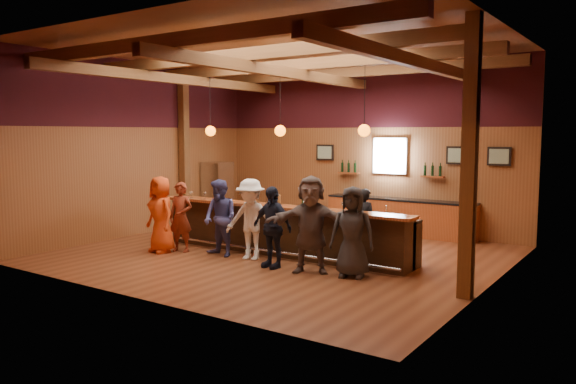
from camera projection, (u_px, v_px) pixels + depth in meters
name	position (u px, v px, depth m)	size (l,w,h in m)	color
room	(282.00, 107.00, 12.03)	(9.04, 9.00, 4.52)	brown
bar_counter	(285.00, 230.00, 12.38)	(6.30, 1.07, 1.11)	black
back_bar_cabinet	(399.00, 217.00, 14.66)	(4.00, 0.52, 0.95)	brown
window	(390.00, 156.00, 14.90)	(0.95, 0.09, 0.95)	silver
framed_pictures	(421.00, 155.00, 14.41)	(5.35, 0.05, 0.45)	black
wine_shelves	(389.00, 172.00, 14.89)	(3.00, 0.18, 0.30)	brown
pendant_lights	(280.00, 130.00, 12.04)	(4.24, 0.24, 1.37)	black
stainless_fridge	(218.00, 192.00, 16.66)	(0.70, 0.70, 1.80)	silver
customer_orange	(161.00, 214.00, 12.48)	(0.83, 0.54, 1.70)	#E64715
customer_redvest	(181.00, 217.00, 12.53)	(0.57, 0.37, 1.57)	maroon
customer_denim	(220.00, 218.00, 12.05)	(0.81, 0.63, 1.66)	#424584
customer_white	(251.00, 219.00, 11.73)	(1.10, 0.63, 1.70)	white
customer_navy	(272.00, 227.00, 11.05)	(0.95, 0.39, 1.62)	black
customer_brown	(311.00, 224.00, 10.64)	(1.72, 0.55, 1.85)	#60514D
customer_dark	(352.00, 232.00, 10.31)	(0.82, 0.53, 1.68)	#2A2A2D
bartender	(365.00, 222.00, 12.21)	(0.53, 0.35, 1.46)	black
ice_bucket	(276.00, 200.00, 12.09)	(0.20, 0.20, 0.21)	brown
bottle_a	(303.00, 201.00, 11.81)	(0.07, 0.07, 0.31)	black
bottle_b	(311.00, 201.00, 11.73)	(0.07, 0.07, 0.34)	black
glass_a	(192.00, 193.00, 13.37)	(0.07, 0.07, 0.17)	silver
glass_b	(205.00, 194.00, 13.15)	(0.08, 0.08, 0.17)	silver
glass_c	(223.00, 195.00, 12.93)	(0.08, 0.08, 0.17)	silver
glass_d	(246.00, 197.00, 12.44)	(0.08, 0.08, 0.19)	silver
glass_e	(258.00, 197.00, 12.43)	(0.08, 0.08, 0.17)	silver
glass_f	(305.00, 202.00, 11.59)	(0.08, 0.08, 0.17)	silver
glass_g	(343.00, 204.00, 11.18)	(0.08, 0.08, 0.18)	silver
glass_h	(349.00, 204.00, 11.03)	(0.09, 0.09, 0.20)	silver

